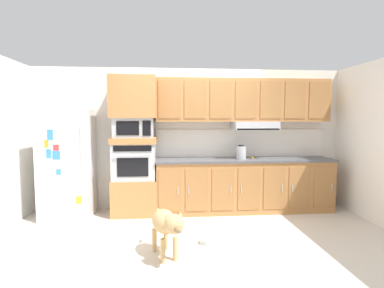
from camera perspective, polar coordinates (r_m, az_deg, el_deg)
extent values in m
plane|color=beige|center=(4.55, 0.78, -15.77)|extent=(9.60, 9.60, 0.00)
cube|color=silver|center=(5.38, -0.37, 1.06)|extent=(6.20, 0.12, 2.50)
cube|color=white|center=(5.34, 32.26, 0.30)|extent=(0.12, 7.10, 2.50)
cube|color=white|center=(5.23, -22.89, -3.50)|extent=(0.76, 0.70, 1.76)
cylinder|color=silver|center=(4.77, -20.52, -2.97)|extent=(0.02, 0.02, 1.10)
cube|color=orange|center=(4.93, -26.33, 0.02)|extent=(0.06, 0.01, 0.11)
cube|color=gold|center=(4.93, -21.08, -10.07)|extent=(0.09, 0.01, 0.11)
cube|color=#337FDB|center=(4.92, -24.39, -4.95)|extent=(0.06, 0.01, 0.09)
cube|color=#337FDB|center=(4.93, -25.98, -1.71)|extent=(0.07, 0.01, 0.14)
cube|color=red|center=(4.88, -24.80, -0.65)|extent=(0.08, 0.01, 0.09)
cube|color=#337FDB|center=(4.89, -24.75, -1.98)|extent=(0.11, 0.01, 0.13)
cube|color=#337FDB|center=(4.90, -25.75, 1.63)|extent=(0.09, 0.01, 0.16)
cube|color=#A8703D|center=(5.19, -10.91, -9.81)|extent=(0.74, 0.62, 0.60)
cube|color=#A8AAAF|center=(5.07, -11.02, -3.23)|extent=(0.70, 0.58, 0.60)
cube|color=black|center=(4.79, -11.38, -4.43)|extent=(0.49, 0.01, 0.30)
cube|color=black|center=(4.75, -11.44, -0.86)|extent=(0.60, 0.01, 0.09)
cylinder|color=#A8AAAF|center=(4.74, -11.46, -2.15)|extent=(0.56, 0.02, 0.02)
cube|color=#A8703D|center=(5.04, -11.08, 0.72)|extent=(0.74, 0.62, 0.10)
cube|color=#A8AAAF|center=(5.03, -11.12, 3.11)|extent=(0.64, 0.53, 0.32)
cube|color=black|center=(4.76, -12.32, 3.00)|extent=(0.35, 0.01, 0.22)
cube|color=black|center=(4.73, -8.76, 3.04)|extent=(0.13, 0.01, 0.24)
cube|color=#A8703D|center=(5.04, -11.21, 8.80)|extent=(0.74, 0.62, 0.68)
cube|color=#A8703D|center=(5.30, 10.01, -7.93)|extent=(3.03, 0.60, 0.88)
cube|color=#9A6738|center=(4.82, -4.30, -8.92)|extent=(0.36, 0.01, 0.70)
cylinder|color=#BCBCC1|center=(4.81, -2.73, -8.94)|extent=(0.01, 0.01, 0.12)
cube|color=#9A6738|center=(4.85, 0.89, -8.84)|extent=(0.36, 0.01, 0.70)
cylinder|color=#BCBCC1|center=(4.82, -0.64, -8.91)|extent=(0.01, 0.01, 0.12)
cube|color=#9A6738|center=(4.91, 5.99, -8.69)|extent=(0.36, 0.01, 0.70)
cylinder|color=#BCBCC1|center=(4.92, 7.53, -8.67)|extent=(0.01, 0.01, 0.12)
cube|color=#9A6738|center=(5.01, 10.92, -8.48)|extent=(0.36, 0.01, 0.70)
cylinder|color=#BCBCC1|center=(4.96, 9.51, -8.59)|extent=(0.01, 0.01, 0.12)
cube|color=#9A6738|center=(5.14, 15.63, -8.23)|extent=(0.36, 0.01, 0.70)
cylinder|color=#BCBCC1|center=(5.17, 17.05, -8.18)|extent=(0.01, 0.01, 0.12)
cube|color=#9A6738|center=(5.30, 20.06, -7.94)|extent=(0.36, 0.01, 0.70)
cylinder|color=#BCBCC1|center=(5.24, 18.82, -8.06)|extent=(0.01, 0.01, 0.12)
cube|color=#9A6738|center=(5.50, 24.19, -7.62)|extent=(0.36, 0.01, 0.70)
cylinder|color=#BCBCC1|center=(5.55, 25.45, -7.56)|extent=(0.01, 0.01, 0.12)
cube|color=#4C4C51|center=(5.22, 10.09, -3.00)|extent=(3.07, 0.64, 0.04)
cube|color=silver|center=(5.47, 9.35, 0.21)|extent=(3.07, 0.02, 0.50)
cube|color=#A8703D|center=(5.31, 9.88, 8.28)|extent=(3.03, 0.34, 0.74)
cube|color=#A8AAAF|center=(5.28, 11.95, 3.49)|extent=(0.76, 0.48, 0.14)
cube|color=black|center=(5.07, 12.65, 2.81)|extent=(0.72, 0.04, 0.02)
cube|color=#9A6738|center=(4.96, -4.43, 8.59)|extent=(0.36, 0.01, 0.63)
cube|color=#9A6738|center=(4.98, 0.61, 8.59)|extent=(0.36, 0.01, 0.63)
cube|color=#9A6738|center=(5.04, 5.58, 8.52)|extent=(0.36, 0.01, 0.63)
cube|color=#9A6738|center=(5.14, 10.39, 8.40)|extent=(0.36, 0.01, 0.63)
cube|color=#9A6738|center=(5.27, 14.99, 8.22)|extent=(0.36, 0.01, 0.63)
cube|color=#9A6738|center=(5.43, 19.34, 8.01)|extent=(0.36, 0.01, 0.63)
cube|color=#9A6738|center=(5.62, 23.41, 7.77)|extent=(0.36, 0.01, 0.63)
cylinder|color=yellow|center=(5.28, 11.53, -2.55)|extent=(0.03, 0.10, 0.03)
cylinder|color=silver|center=(5.32, 12.66, -2.52)|extent=(0.01, 0.12, 0.01)
cylinder|color=#A8AAAF|center=(5.13, 9.47, -1.65)|extent=(0.17, 0.17, 0.22)
cylinder|color=black|center=(5.12, 9.48, -0.31)|extent=(0.10, 0.10, 0.02)
ellipsoid|color=tan|center=(3.56, -5.37, -14.68)|extent=(0.40, 0.52, 0.27)
sphere|color=tan|center=(3.25, -3.47, -15.21)|extent=(0.21, 0.21, 0.21)
ellipsoid|color=olive|center=(3.17, -2.74, -16.17)|extent=(0.12, 0.14, 0.07)
cone|color=tan|center=(3.26, -2.32, -13.42)|extent=(0.06, 0.06, 0.07)
cone|color=tan|center=(3.21, -4.83, -13.73)|extent=(0.06, 0.06, 0.07)
cylinder|color=tan|center=(3.82, -6.86, -12.92)|extent=(0.09, 0.16, 0.12)
cylinder|color=tan|center=(3.55, -3.25, -19.50)|extent=(0.06, 0.06, 0.28)
cylinder|color=tan|center=(3.50, -5.64, -19.85)|extent=(0.06, 0.06, 0.28)
cylinder|color=tan|center=(3.82, -5.07, -17.67)|extent=(0.06, 0.06, 0.28)
cylinder|color=tan|center=(3.78, -7.28, -17.95)|extent=(0.06, 0.06, 0.28)
cylinder|color=#B2B7BC|center=(4.01, 3.01, -18.23)|extent=(0.20, 0.20, 0.06)
cylinder|color=brown|center=(4.01, 3.01, -18.11)|extent=(0.15, 0.15, 0.03)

